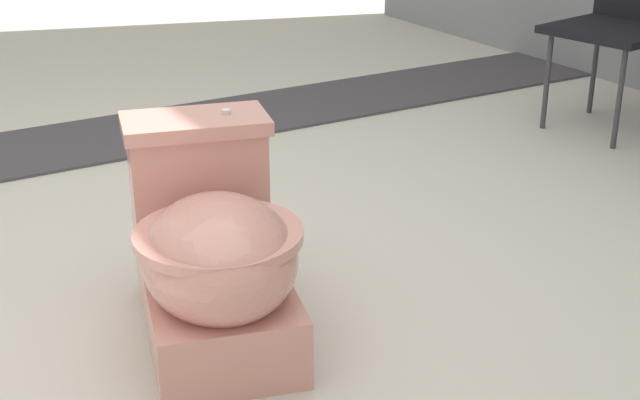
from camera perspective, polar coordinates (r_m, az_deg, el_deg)
ground_plane at (r=2.43m, az=-9.94°, el=-6.51°), size 14.00×14.00×0.00m
gravel_strip at (r=3.80m, az=-10.60°, el=4.41°), size 0.56×8.00×0.01m
toilet at (r=2.17m, az=-6.83°, el=-3.53°), size 0.70×0.52×0.52m
folding_chair_left at (r=3.91m, az=19.19°, el=11.74°), size 0.51×0.51×0.83m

